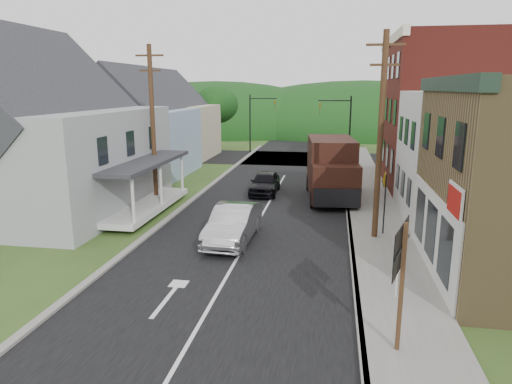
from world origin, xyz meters
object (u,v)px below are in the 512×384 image
at_px(route_sign_cluster, 401,269).
at_px(warning_sign, 385,194).
at_px(delivery_van, 331,169).
at_px(dark_sedan, 265,183).
at_px(silver_sedan, 233,224).

distance_m(route_sign_cluster, warning_sign, 9.76).
relative_size(delivery_van, warning_sign, 2.32).
relative_size(dark_sedan, delivery_van, 0.62).
bearing_deg(route_sign_cluster, silver_sedan, 144.41).
xyz_separation_m(silver_sedan, dark_sedan, (-0.00, 9.48, -0.08)).
distance_m(silver_sedan, dark_sedan, 9.48).
bearing_deg(warning_sign, route_sign_cluster, -73.46).
relative_size(silver_sedan, warning_sign, 1.65).
relative_size(dark_sedan, route_sign_cluster, 1.24).
bearing_deg(dark_sedan, route_sign_cluster, -71.47).
distance_m(dark_sedan, delivery_van, 4.39).
height_order(silver_sedan, warning_sign, warning_sign).
bearing_deg(route_sign_cluster, delivery_van, 113.45).
distance_m(silver_sedan, delivery_van, 9.78).
bearing_deg(silver_sedan, dark_sedan, 91.75).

